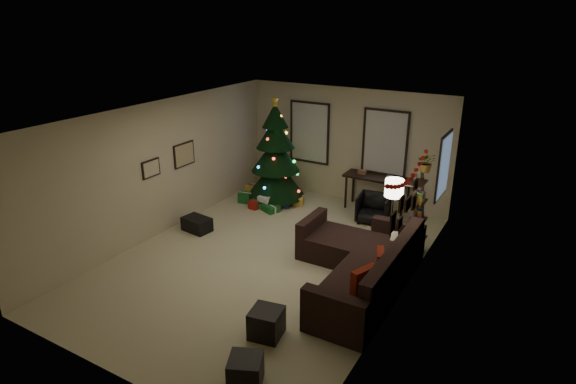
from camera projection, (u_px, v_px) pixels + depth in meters
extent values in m
plane|color=beige|center=(267.00, 259.00, 8.82)|extent=(7.00, 7.00, 0.00)
plane|color=white|center=(265.00, 114.00, 7.86)|extent=(7.00, 7.00, 0.00)
plane|color=#C3B695|center=(346.00, 145.00, 11.17)|extent=(5.00, 0.00, 5.00)
plane|color=#C3B695|center=(103.00, 283.00, 5.51)|extent=(5.00, 0.00, 5.00)
plane|color=#C3B695|center=(161.00, 169.00, 9.51)|extent=(0.00, 7.00, 7.00)
plane|color=#C3B695|center=(406.00, 220.00, 7.17)|extent=(0.00, 7.00, 7.00)
cube|color=#728CB2|center=(310.00, 132.00, 11.52)|extent=(0.94, 0.02, 1.35)
cube|color=beige|center=(310.00, 132.00, 11.52)|extent=(0.94, 0.03, 1.35)
cube|color=#728CB2|center=(385.00, 143.00, 10.63)|extent=(0.94, 0.02, 1.35)
cube|color=beige|center=(385.00, 143.00, 10.63)|extent=(0.94, 0.03, 1.35)
cube|color=#728CB2|center=(444.00, 166.00, 9.19)|extent=(0.05, 0.27, 1.17)
cube|color=beige|center=(444.00, 166.00, 9.19)|extent=(0.05, 0.45, 1.17)
cylinder|color=black|center=(276.00, 194.00, 11.50)|extent=(0.10, 0.10, 0.30)
cone|color=black|center=(276.00, 177.00, 11.34)|extent=(1.38, 1.38, 0.97)
cone|color=black|center=(276.00, 154.00, 11.14)|extent=(1.14, 1.14, 0.81)
cone|color=black|center=(275.00, 133.00, 10.96)|extent=(0.89, 0.89, 0.71)
cone|color=black|center=(275.00, 115.00, 10.81)|extent=(0.61, 0.61, 0.56)
cylinder|color=maroon|center=(276.00, 200.00, 11.55)|extent=(1.12, 1.12, 0.04)
cube|color=gold|center=(252.00, 190.00, 11.79)|extent=(0.26, 0.26, 0.28)
cube|color=#14591E|center=(245.00, 197.00, 11.39)|extent=(0.30, 0.22, 0.25)
cube|color=navy|center=(283.00, 202.00, 11.17)|extent=(0.35, 0.28, 0.22)
cube|color=silver|center=(265.00, 202.00, 11.06)|extent=(0.28, 0.25, 0.30)
cube|color=maroon|center=(255.00, 204.00, 11.05)|extent=(0.22, 0.22, 0.20)
cube|color=gold|center=(298.00, 200.00, 11.30)|extent=(0.25, 0.30, 0.18)
cube|color=#14591E|center=(270.00, 208.00, 10.91)|extent=(0.40, 0.30, 0.15)
cube|color=black|center=(370.00, 279.00, 7.72)|extent=(0.97, 2.58, 0.45)
cube|color=black|center=(395.00, 260.00, 7.38)|extent=(0.20, 2.58, 0.46)
cube|color=black|center=(334.00, 317.00, 6.55)|extent=(0.97, 0.20, 0.71)
cube|color=black|center=(397.00, 239.00, 8.80)|extent=(0.97, 0.20, 0.71)
cube|color=black|center=(338.00, 246.00, 8.81)|extent=(0.91, 0.97, 0.45)
cube|color=black|center=(311.00, 233.00, 9.02)|extent=(0.18, 0.97, 0.71)
cube|color=maroon|center=(364.00, 282.00, 6.86)|extent=(0.28, 0.46, 0.45)
cube|color=maroon|center=(380.00, 262.00, 7.40)|extent=(0.24, 0.41, 0.40)
cube|color=#BBB198|center=(393.00, 246.00, 7.94)|extent=(0.19, 0.39, 0.38)
cube|color=black|center=(266.00, 323.00, 6.67)|extent=(0.50, 0.50, 0.41)
cube|color=black|center=(246.00, 371.00, 5.80)|extent=(0.53, 0.53, 0.38)
cube|color=black|center=(378.00, 178.00, 10.71)|extent=(1.51, 0.54, 0.05)
cylinder|color=black|center=(346.00, 192.00, 10.99)|extent=(0.05, 0.05, 0.76)
cylinder|color=black|center=(353.00, 187.00, 11.34)|extent=(0.05, 0.05, 0.76)
cylinder|color=black|center=(402.00, 203.00, 10.37)|extent=(0.05, 0.05, 0.76)
cylinder|color=black|center=(408.00, 197.00, 10.72)|extent=(0.05, 0.05, 0.76)
imported|color=black|center=(373.00, 208.00, 10.28)|extent=(0.68, 0.65, 0.62)
cube|color=black|center=(416.00, 219.00, 8.52)|extent=(0.05, 0.05, 1.64)
cube|color=black|center=(422.00, 210.00, 8.88)|extent=(0.05, 0.05, 1.64)
cube|color=black|center=(415.00, 239.00, 8.89)|extent=(0.30, 0.46, 0.03)
cube|color=black|center=(417.00, 221.00, 8.76)|extent=(0.30, 0.46, 0.03)
cube|color=black|center=(419.00, 202.00, 8.63)|extent=(0.30, 0.46, 0.03)
cube|color=black|center=(421.00, 183.00, 8.50)|extent=(0.30, 0.46, 0.03)
imported|color=#4C4C4C|center=(427.00, 159.00, 8.56)|extent=(0.51, 0.47, 0.47)
cylinder|color=black|center=(388.00, 259.00, 8.80)|extent=(0.27, 0.27, 0.03)
cylinder|color=black|center=(391.00, 226.00, 8.56)|extent=(0.03, 0.03, 1.31)
cylinder|color=white|center=(394.00, 188.00, 8.30)|extent=(0.33, 0.33, 0.31)
cube|color=black|center=(184.00, 154.00, 10.01)|extent=(0.04, 0.60, 0.50)
cube|color=tan|center=(184.00, 154.00, 10.01)|extent=(0.01, 0.54, 0.45)
cube|color=black|center=(151.00, 168.00, 9.25)|extent=(0.04, 0.45, 0.35)
cube|color=#C3B695|center=(151.00, 168.00, 9.25)|extent=(0.01, 0.41, 0.31)
cube|color=black|center=(393.00, 222.00, 6.62)|extent=(0.03, 0.22, 0.28)
cube|color=black|center=(401.00, 204.00, 6.85)|extent=(0.03, 0.18, 0.22)
cube|color=black|center=(400.00, 223.00, 6.96)|extent=(0.03, 0.20, 0.16)
cube|color=black|center=(408.00, 204.00, 7.18)|extent=(0.03, 0.26, 0.20)
cube|color=black|center=(414.00, 202.00, 7.50)|extent=(0.03, 0.18, 0.24)
cube|color=black|center=(416.00, 184.00, 7.39)|extent=(0.03, 0.16, 0.16)
cube|color=#990F0C|center=(341.00, 143.00, 11.26)|extent=(0.14, 0.04, 0.30)
cube|color=white|center=(341.00, 136.00, 11.21)|extent=(0.16, 0.05, 0.08)
cube|color=#990F0C|center=(344.00, 148.00, 11.28)|extent=(0.10, 0.04, 0.08)
cube|color=#990F0C|center=(355.00, 139.00, 11.10)|extent=(0.14, 0.04, 0.30)
cube|color=white|center=(355.00, 133.00, 11.05)|extent=(0.16, 0.05, 0.08)
cube|color=#990F0C|center=(357.00, 145.00, 11.11)|extent=(0.10, 0.04, 0.08)
cube|color=black|center=(197.00, 224.00, 9.91)|extent=(0.62, 0.46, 0.29)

